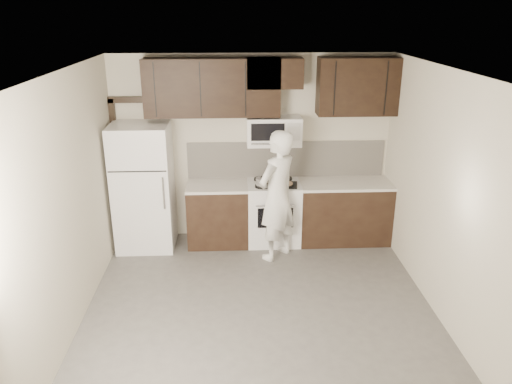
{
  "coord_description": "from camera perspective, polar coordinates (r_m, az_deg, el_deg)",
  "views": [
    {
      "loc": [
        -0.28,
        -4.8,
        3.29
      ],
      "look_at": [
        -0.01,
        0.9,
        1.17
      ],
      "focal_mm": 35.0,
      "sensor_mm": 36.0,
      "label": 1
    }
  ],
  "objects": [
    {
      "name": "stove",
      "position": [
        7.33,
        2.02,
        -2.32
      ],
      "size": [
        0.76,
        0.66,
        0.94
      ],
      "color": "white",
      "rests_on": "floor"
    },
    {
      "name": "counter_run",
      "position": [
        7.36,
        4.37,
        -2.3
      ],
      "size": [
        2.95,
        0.64,
        0.91
      ],
      "color": "black",
      "rests_on": "floor"
    },
    {
      "name": "back_wall",
      "position": [
        7.31,
        -0.45,
        5.03
      ],
      "size": [
        4.0,
        0.0,
        4.0
      ],
      "primitive_type": "plane",
      "rotation": [
        1.57,
        0.0,
        0.0
      ],
      "color": "beige",
      "rests_on": "ground"
    },
    {
      "name": "saucepan",
      "position": [
        6.99,
        0.71,
        1.1
      ],
      "size": [
        0.3,
        0.18,
        0.17
      ],
      "color": "silver",
      "rests_on": "stove"
    },
    {
      "name": "upper_cabinets",
      "position": [
        6.96,
        1.34,
        12.08
      ],
      "size": [
        3.48,
        0.35,
        0.78
      ],
      "color": "black",
      "rests_on": "back_wall"
    },
    {
      "name": "floor",
      "position": [
        5.82,
        0.52,
        -13.99
      ],
      "size": [
        4.5,
        4.5,
        0.0
      ],
      "primitive_type": "plane",
      "color": "#52504D",
      "rests_on": "ground"
    },
    {
      "name": "refrigerator",
      "position": [
        7.21,
        -12.72,
        0.54
      ],
      "size": [
        0.8,
        0.76,
        1.8
      ],
      "color": "white",
      "rests_on": "floor"
    },
    {
      "name": "person",
      "position": [
        6.7,
        2.41,
        -0.46
      ],
      "size": [
        0.77,
        0.77,
        1.81
      ],
      "primitive_type": "imported",
      "rotation": [
        0.0,
        0.0,
        3.94
      ],
      "color": "silver",
      "rests_on": "floor"
    },
    {
      "name": "backsplash",
      "position": [
        7.38,
        3.45,
        3.77
      ],
      "size": [
        2.9,
        0.02,
        0.54
      ],
      "primitive_type": "cube",
      "color": "beige",
      "rests_on": "counter_run"
    },
    {
      "name": "ceiling",
      "position": [
        4.84,
        0.62,
        13.43
      ],
      "size": [
        4.5,
        4.5,
        0.0
      ],
      "primitive_type": "plane",
      "rotation": [
        3.14,
        0.0,
        0.0
      ],
      "color": "white",
      "rests_on": "back_wall"
    },
    {
      "name": "microwave",
      "position": [
        7.07,
        2.06,
        6.99
      ],
      "size": [
        0.76,
        0.42,
        0.4
      ],
      "color": "white",
      "rests_on": "upper_cabinets"
    },
    {
      "name": "baking_tray",
      "position": [
        7.08,
        3.19,
        0.82
      ],
      "size": [
        0.41,
        0.33,
        0.02
      ],
      "primitive_type": "cube",
      "rotation": [
        0.0,
        0.0,
        -0.12
      ],
      "color": "black",
      "rests_on": "counter_run"
    },
    {
      "name": "door_trim",
      "position": [
        7.48,
        -15.33,
        3.83
      ],
      "size": [
        0.5,
        0.08,
        2.12
      ],
      "color": "black",
      "rests_on": "floor"
    },
    {
      "name": "pizza",
      "position": [
        7.07,
        3.19,
        0.97
      ],
      "size": [
        0.28,
        0.28,
        0.02
      ],
      "primitive_type": "cylinder",
      "rotation": [
        0.0,
        0.0,
        -0.12
      ],
      "color": "beige",
      "rests_on": "baking_tray"
    }
  ]
}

